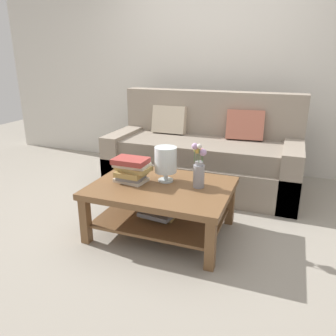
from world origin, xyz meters
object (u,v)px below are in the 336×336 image
at_px(coffee_table, 161,198).
at_px(glass_hurricane_vase, 166,161).
at_px(couch, 204,156).
at_px(flower_pitcher, 199,168).
at_px(book_stack_main, 132,169).

bearing_deg(coffee_table, glass_hurricane_vase, 90.24).
xyz_separation_m(couch, glass_hurricane_vase, (-0.05, -1.07, 0.25)).
bearing_deg(glass_hurricane_vase, flower_pitcher, -6.50).
height_order(book_stack_main, flower_pitcher, flower_pitcher).
xyz_separation_m(couch, flower_pitcher, (0.25, -1.10, 0.23)).
bearing_deg(coffee_table, book_stack_main, -176.59).
height_order(coffee_table, book_stack_main, book_stack_main).
height_order(book_stack_main, glass_hurricane_vase, glass_hurricane_vase).
distance_m(couch, flower_pitcher, 1.15).
relative_size(coffee_table, glass_hurricane_vase, 3.81).
distance_m(glass_hurricane_vase, flower_pitcher, 0.30).
relative_size(glass_hurricane_vase, flower_pitcher, 0.80).
relative_size(coffee_table, book_stack_main, 3.62).
distance_m(coffee_table, glass_hurricane_vase, 0.32).
height_order(couch, glass_hurricane_vase, couch).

